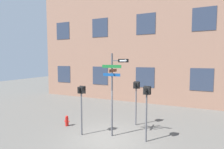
{
  "coord_description": "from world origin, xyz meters",
  "views": [
    {
      "loc": [
        3.8,
        -8.06,
        4.1
      ],
      "look_at": [
        0.08,
        0.36,
        3.36
      ],
      "focal_mm": 28.0,
      "sensor_mm": 36.0,
      "label": 1
    }
  ],
  "objects": [
    {
      "name": "pedestrian_signal_left",
      "position": [
        -1.5,
        -0.2,
        2.11
      ],
      "size": [
        0.37,
        0.4,
        2.71
      ],
      "color": "#4C4C51",
      "rests_on": "ground_plane"
    },
    {
      "name": "fire_hydrant",
      "position": [
        -3.1,
        0.55,
        0.32
      ],
      "size": [
        0.36,
        0.2,
        0.66
      ],
      "color": "red",
      "rests_on": "ground_plane"
    },
    {
      "name": "pedestrian_signal_across",
      "position": [
        0.82,
        2.44,
        2.19
      ],
      "size": [
        0.38,
        0.4,
        2.78
      ],
      "color": "#4C4C51",
      "rests_on": "ground_plane"
    },
    {
      "name": "pedestrian_signal_right",
      "position": [
        1.93,
        0.43,
        2.2
      ],
      "size": [
        0.37,
        0.4,
        2.82
      ],
      "color": "#4C4C51",
      "rests_on": "ground_plane"
    },
    {
      "name": "building_facade",
      "position": [
        0.0,
        8.62,
        7.49
      ],
      "size": [
        24.0,
        0.64,
        14.98
      ],
      "color": "#936B56",
      "rests_on": "ground_plane"
    },
    {
      "name": "ground_plane",
      "position": [
        0.0,
        0.0,
        0.0
      ],
      "size": [
        60.0,
        60.0,
        0.0
      ],
      "primitive_type": "plane",
      "color": "#595651"
    },
    {
      "name": "street_sign_pole",
      "position": [
        0.15,
        0.35,
        2.69
      ],
      "size": [
        1.46,
        0.96,
        4.47
      ],
      "color": "#4C4C51",
      "rests_on": "ground_plane"
    }
  ]
}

